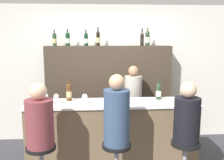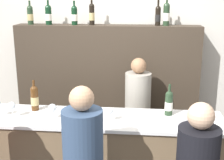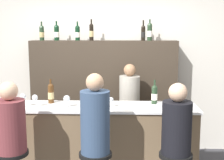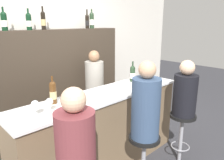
# 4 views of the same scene
# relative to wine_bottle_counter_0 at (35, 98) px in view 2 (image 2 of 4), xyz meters

# --- Properties ---
(wall_back) EXTENTS (6.40, 0.05, 2.60)m
(wall_back) POSITION_rel_wine_bottle_counter_0_xyz_m (0.63, 1.19, 0.10)
(wall_back) COLOR beige
(wall_back) RESTS_ON ground_plane
(back_bar_cabinet) EXTENTS (2.30, 0.28, 1.84)m
(back_bar_cabinet) POSITION_rel_wine_bottle_counter_0_xyz_m (0.63, 0.97, -0.28)
(back_bar_cabinet) COLOR #382D23
(back_bar_cabinet) RESTS_ON ground_plane
(wine_bottle_counter_0) EXTENTS (0.08, 0.08, 0.31)m
(wine_bottle_counter_0) POSITION_rel_wine_bottle_counter_0_xyz_m (0.00, 0.00, 0.00)
(wine_bottle_counter_0) COLOR #4C2D14
(wine_bottle_counter_0) RESTS_ON bar_counter
(wine_bottle_counter_1) EXTENTS (0.08, 0.08, 0.31)m
(wine_bottle_counter_1) POSITION_rel_wine_bottle_counter_0_xyz_m (1.34, 0.00, -0.01)
(wine_bottle_counter_1) COLOR #233823
(wine_bottle_counter_1) RESTS_ON bar_counter
(wine_bottle_backbar_0) EXTENTS (0.07, 0.07, 0.29)m
(wine_bottle_backbar_0) POSITION_rel_wine_bottle_counter_0_xyz_m (-0.34, 0.97, 0.76)
(wine_bottle_backbar_0) COLOR #233823
(wine_bottle_backbar_0) RESTS_ON back_bar_cabinet
(wine_bottle_backbar_1) EXTENTS (0.08, 0.08, 0.30)m
(wine_bottle_backbar_1) POSITION_rel_wine_bottle_counter_0_xyz_m (-0.10, 0.97, 0.76)
(wine_bottle_backbar_1) COLOR black
(wine_bottle_backbar_1) RESTS_ON back_bar_cabinet
(wine_bottle_backbar_2) EXTENTS (0.08, 0.08, 0.29)m
(wine_bottle_backbar_2) POSITION_rel_wine_bottle_counter_0_xyz_m (0.22, 0.97, 0.76)
(wine_bottle_backbar_2) COLOR black
(wine_bottle_backbar_2) RESTS_ON back_bar_cabinet
(wine_bottle_backbar_3) EXTENTS (0.07, 0.07, 0.33)m
(wine_bottle_backbar_3) POSITION_rel_wine_bottle_counter_0_xyz_m (0.44, 0.97, 0.77)
(wine_bottle_backbar_3) COLOR black
(wine_bottle_backbar_3) RESTS_ON back_bar_cabinet
(wine_bottle_backbar_4) EXTENTS (0.07, 0.07, 0.31)m
(wine_bottle_backbar_4) POSITION_rel_wine_bottle_counter_0_xyz_m (1.25, 0.97, 0.76)
(wine_bottle_backbar_4) COLOR black
(wine_bottle_backbar_4) RESTS_ON back_bar_cabinet
(wine_bottle_backbar_5) EXTENTS (0.08, 0.08, 0.33)m
(wine_bottle_backbar_5) POSITION_rel_wine_bottle_counter_0_xyz_m (1.35, 0.97, 0.78)
(wine_bottle_backbar_5) COLOR #233823
(wine_bottle_backbar_5) RESTS_ON back_bar_cabinet
(wine_glass_1) EXTENTS (0.07, 0.07, 0.15)m
(wine_glass_1) POSITION_rel_wine_bottle_counter_0_xyz_m (-0.15, -0.20, -0.02)
(wine_glass_1) COLOR silver
(wine_glass_1) RESTS_ON bar_counter
(wine_glass_2) EXTENTS (0.08, 0.08, 0.15)m
(wine_glass_2) POSITION_rel_wine_bottle_counter_0_xyz_m (0.24, -0.20, -0.03)
(wine_glass_2) COLOR silver
(wine_glass_2) RESTS_ON bar_counter
(wine_glass_3) EXTENTS (0.06, 0.06, 0.13)m
(wine_glass_3) POSITION_rel_wine_bottle_counter_0_xyz_m (0.79, -0.20, -0.04)
(wine_glass_3) COLOR silver
(wine_glass_3) RESTS_ON bar_counter
(metal_bowl) EXTENTS (0.22, 0.22, 0.06)m
(metal_bowl) POSITION_rel_wine_bottle_counter_0_xyz_m (1.45, -0.24, -0.10)
(metal_bowl) COLOR #B7B7BC
(metal_bowl) RESTS_ON bar_counter
(guest_seated_middle) EXTENTS (0.31, 0.31, 0.85)m
(guest_seated_middle) POSITION_rel_wine_bottle_counter_0_xyz_m (0.64, -0.80, -0.10)
(guest_seated_middle) COLOR #334766
(guest_seated_middle) RESTS_ON bar_stool_middle
(guest_seated_right) EXTENTS (0.31, 0.31, 0.75)m
(guest_seated_right) POSITION_rel_wine_bottle_counter_0_xyz_m (1.49, -0.80, -0.15)
(guest_seated_right) COLOR black
(guest_seated_right) RESTS_ON bar_stool_right
(bartender) EXTENTS (0.30, 0.30, 1.52)m
(bartender) POSITION_rel_wine_bottle_counter_0_xyz_m (1.03, 0.54, -0.50)
(bartender) COLOR gray
(bartender) RESTS_ON ground_plane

